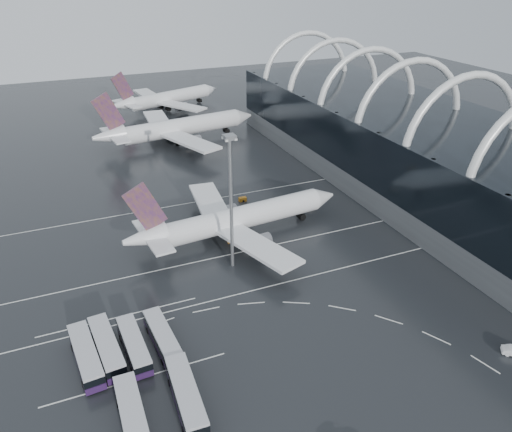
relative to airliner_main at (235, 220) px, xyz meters
name	(u,v)px	position (x,y,z in m)	size (l,w,h in m)	color
ground	(245,286)	(-5.11, -18.66, -4.46)	(420.00, 420.00, 0.00)	black
terminal	(436,156)	(56.45, 1.18, 6.42)	(42.00, 160.00, 34.90)	slate
lane_marking_near	(249,292)	(-5.11, -20.66, -4.45)	(120.00, 0.25, 0.01)	white
lane_marking_mid	(224,256)	(-5.11, -6.66, -4.45)	(120.00, 0.25, 0.01)	white
lane_marking_far	(187,203)	(-5.11, 21.34, -4.45)	(120.00, 0.25, 0.01)	white
bus_bay_line_south	(137,379)	(-29.11, -34.66, -4.45)	(28.00, 0.25, 0.01)	white
bus_bay_line_north	(119,317)	(-29.11, -18.66, -4.45)	(28.00, 0.25, 0.01)	white
airliner_main	(235,220)	(0.00, 0.00, 0.00)	(52.59, 45.88, 17.80)	white
airliner_gate_b	(175,128)	(4.80, 69.54, 0.60)	(58.24, 51.85, 20.23)	white
airliner_gate_c	(166,99)	(12.14, 112.57, 0.12)	(49.98, 45.54, 18.30)	white
bus_row_near_a	(86,356)	(-35.64, -28.60, -2.60)	(4.28, 13.91, 3.37)	#301542
bus_row_near_b	(107,347)	(-32.39, -27.87, -2.61)	(4.19, 13.88, 3.37)	#301542
bus_row_near_c	(134,345)	(-28.32, -28.99, -2.73)	(3.50, 12.91, 3.15)	#301542
bus_row_near_d	(162,337)	(-23.70, -28.95, -2.72)	(3.74, 12.98, 3.15)	#301542
bus_row_far_a	(133,417)	(-31.19, -43.18, -2.61)	(3.42, 13.68, 3.36)	#301542
bus_row_far_c	(186,396)	(-23.56, -42.44, -2.56)	(3.81, 14.13, 3.45)	#301542
floodlight_mast	(231,187)	(-4.70, -10.89, 13.22)	(2.15, 2.15, 28.10)	gray
gse_cart_belly_b	(309,205)	(22.86, 6.74, -3.82)	(2.33, 1.37, 1.27)	slate
gse_cart_belly_c	(232,239)	(-1.41, -1.62, -3.88)	(2.11, 1.25, 1.15)	#B46D18
gse_cart_belly_e	(243,199)	(8.63, 17.03, -3.93)	(1.95, 1.15, 1.06)	#B46D18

